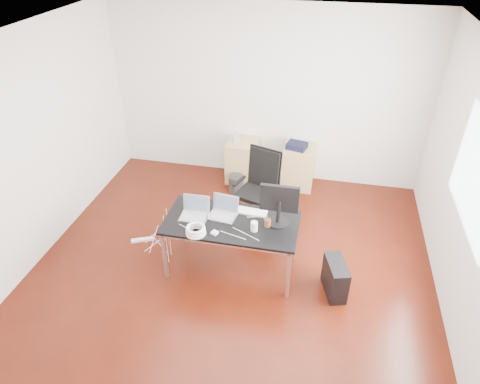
% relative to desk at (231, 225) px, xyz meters
% --- Properties ---
extents(room_shell, '(5.00, 5.00, 5.00)m').
position_rel_desk_xyz_m(room_shell, '(0.04, -0.08, 0.73)').
color(room_shell, '#370E06').
rests_on(room_shell, ground).
extents(desk, '(1.60, 0.80, 0.73)m').
position_rel_desk_xyz_m(desk, '(0.00, 0.00, 0.00)').
color(desk, black).
rests_on(desk, ground).
extents(office_chair, '(0.61, 0.62, 1.08)m').
position_rel_desk_xyz_m(office_chair, '(0.14, 1.08, -0.07)').
color(office_chair, black).
rests_on(office_chair, ground).
extents(filing_cabinet_left, '(0.50, 0.50, 0.70)m').
position_rel_desk_xyz_m(filing_cabinet_left, '(-0.32, 2.15, -0.33)').
color(filing_cabinet_left, tan).
rests_on(filing_cabinet_left, ground).
extents(filing_cabinet_right, '(0.50, 0.50, 0.70)m').
position_rel_desk_xyz_m(filing_cabinet_right, '(0.61, 2.15, -0.33)').
color(filing_cabinet_right, tan).
rests_on(filing_cabinet_right, ground).
extents(pc_tower, '(0.32, 0.49, 0.44)m').
position_rel_desk_xyz_m(pc_tower, '(1.28, -0.16, -0.46)').
color(pc_tower, black).
rests_on(pc_tower, ground).
extents(wastebasket, '(0.26, 0.26, 0.28)m').
position_rel_desk_xyz_m(wastebasket, '(-0.34, 1.75, -0.54)').
color(wastebasket, black).
rests_on(wastebasket, ground).
extents(power_strip, '(0.30, 0.18, 0.04)m').
position_rel_desk_xyz_m(power_strip, '(-1.33, 0.24, -0.66)').
color(power_strip, white).
rests_on(power_strip, ground).
extents(laptop_left, '(0.33, 0.26, 0.23)m').
position_rel_desk_xyz_m(laptop_left, '(-0.46, 0.03, 0.11)').
color(laptop_left, silver).
rests_on(laptop_left, desk).
extents(laptop_right, '(0.36, 0.29, 0.23)m').
position_rel_desk_xyz_m(laptop_right, '(-0.12, 0.11, 0.11)').
color(laptop_right, silver).
rests_on(laptop_right, desk).
extents(monitor, '(0.45, 0.26, 0.51)m').
position_rel_desk_xyz_m(monitor, '(0.55, 0.10, 0.34)').
color(monitor, black).
rests_on(monitor, desk).
extents(keyboard, '(0.45, 0.17, 0.02)m').
position_rel_desk_xyz_m(keyboard, '(0.17, 0.23, 0.06)').
color(keyboard, white).
rests_on(keyboard, desk).
extents(cup_white, '(0.10, 0.10, 0.12)m').
position_rel_desk_xyz_m(cup_white, '(0.30, -0.11, 0.11)').
color(cup_white, white).
rests_on(cup_white, desk).
extents(cup_brown, '(0.09, 0.09, 0.10)m').
position_rel_desk_xyz_m(cup_brown, '(0.44, 0.00, 0.10)').
color(cup_brown, brown).
rests_on(cup_brown, desk).
extents(cable_coil, '(0.24, 0.24, 0.11)m').
position_rel_desk_xyz_m(cable_coil, '(-0.34, -0.32, 0.11)').
color(cable_coil, white).
rests_on(cable_coil, desk).
extents(power_adapter, '(0.09, 0.09, 0.03)m').
position_rel_desk_xyz_m(power_adapter, '(-0.13, -0.27, 0.07)').
color(power_adapter, white).
rests_on(power_adapter, desk).
extents(speaker, '(0.11, 0.10, 0.18)m').
position_rel_desk_xyz_m(speaker, '(-0.41, 2.10, 0.11)').
color(speaker, '#9E9E9E').
rests_on(speaker, filing_cabinet_left).
extents(navy_garment, '(0.35, 0.30, 0.09)m').
position_rel_desk_xyz_m(navy_garment, '(0.56, 2.11, 0.07)').
color(navy_garment, black).
rests_on(navy_garment, filing_cabinet_right).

